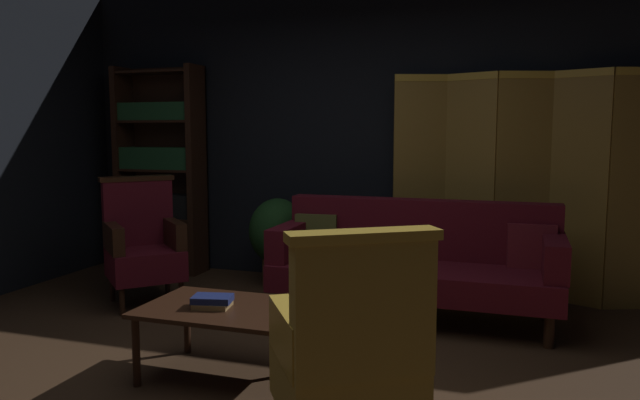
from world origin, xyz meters
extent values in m
plane|color=#3D2819|center=(0.00, 0.00, 0.00)|extent=(10.00, 10.00, 0.00)
cube|color=black|center=(0.00, 2.45, 1.40)|extent=(7.20, 0.10, 2.80)
cube|color=olive|center=(0.45, 2.23, 0.95)|extent=(0.44, 0.18, 1.90)
cube|color=gold|center=(0.45, 2.23, 1.87)|extent=(0.45, 0.19, 0.06)
cube|color=olive|center=(0.88, 2.22, 0.95)|extent=(0.44, 0.20, 1.90)
cube|color=gold|center=(0.88, 2.22, 1.87)|extent=(0.44, 0.21, 0.06)
cube|color=olive|center=(1.31, 2.21, 0.95)|extent=(0.44, 0.18, 1.90)
cube|color=gold|center=(1.31, 2.21, 1.87)|extent=(0.45, 0.19, 0.06)
cube|color=olive|center=(1.73, 2.19, 0.95)|extent=(0.43, 0.21, 1.90)
cube|color=gold|center=(1.73, 2.19, 1.87)|extent=(0.44, 0.22, 0.06)
cube|color=olive|center=(2.16, 2.18, 0.95)|extent=(0.44, 0.19, 1.90)
cube|color=black|center=(-2.57, 2.18, 1.02)|extent=(0.06, 0.32, 2.05)
cube|color=black|center=(-1.73, 2.18, 1.02)|extent=(0.06, 0.32, 2.05)
cube|color=black|center=(-2.15, 2.33, 1.02)|extent=(0.90, 0.02, 2.05)
cube|color=black|center=(-2.15, 2.18, 0.06)|extent=(0.86, 0.30, 0.02)
cube|color=black|center=(-2.15, 2.18, 0.54)|extent=(0.86, 0.30, 0.02)
cube|color=black|center=(-2.15, 2.16, 0.67)|extent=(0.78, 0.22, 0.23)
cube|color=black|center=(-2.15, 2.18, 1.02)|extent=(0.86, 0.30, 0.02)
cube|color=#1E4C28|center=(-2.15, 2.16, 1.15)|extent=(0.78, 0.22, 0.22)
cube|color=black|center=(-2.15, 2.18, 1.51)|extent=(0.86, 0.30, 0.02)
cube|color=#1E4C28|center=(-2.15, 2.16, 1.61)|extent=(0.78, 0.22, 0.17)
cube|color=black|center=(-2.15, 2.18, 1.99)|extent=(0.86, 0.30, 0.02)
cylinder|color=black|center=(-0.40, 1.05, 0.11)|extent=(0.07, 0.07, 0.22)
cylinder|color=black|center=(1.50, 1.05, 0.11)|extent=(0.07, 0.07, 0.22)
cylinder|color=black|center=(-0.40, 1.65, 0.11)|extent=(0.07, 0.07, 0.22)
cylinder|color=black|center=(1.50, 1.65, 0.11)|extent=(0.07, 0.07, 0.22)
cube|color=#4C0F19|center=(0.55, 1.35, 0.32)|extent=(2.10, 0.76, 0.20)
cube|color=#4C0F19|center=(0.55, 1.66, 0.65)|extent=(2.10, 0.18, 0.46)
cube|color=#4C0F19|center=(-0.43, 1.35, 0.55)|extent=(0.16, 0.68, 0.26)
cube|color=#4C0F19|center=(1.53, 1.35, 0.55)|extent=(0.16, 0.68, 0.26)
cube|color=#4C5123|center=(-0.28, 1.55, 0.57)|extent=(0.36, 0.18, 0.35)
cube|color=maroon|center=(1.38, 1.55, 0.57)|extent=(0.35, 0.16, 0.35)
cylinder|color=black|center=(-0.71, -0.31, 0.20)|extent=(0.04, 0.04, 0.39)
cylinder|color=black|center=(0.19, -0.31, 0.20)|extent=(0.04, 0.04, 0.39)
cylinder|color=black|center=(-0.71, 0.23, 0.20)|extent=(0.04, 0.04, 0.39)
cylinder|color=black|center=(0.19, 0.23, 0.20)|extent=(0.04, 0.04, 0.39)
cube|color=black|center=(-0.26, -0.04, 0.41)|extent=(1.00, 0.64, 0.03)
cube|color=#B79338|center=(0.60, -0.66, 0.34)|extent=(0.78, 0.78, 0.24)
cube|color=#B79338|center=(0.72, -0.85, 0.73)|extent=(0.53, 0.41, 0.54)
cube|color=gold|center=(0.72, -0.85, 1.02)|extent=(0.57, 0.44, 0.04)
cube|color=gold|center=(0.80, -0.53, 0.57)|extent=(0.35, 0.47, 0.22)
cube|color=gold|center=(0.40, -0.79, 0.57)|extent=(0.35, 0.47, 0.22)
cylinder|color=black|center=(-1.59, 0.75, 0.11)|extent=(0.04, 0.04, 0.22)
cylinder|color=black|center=(-1.27, 1.08, 0.11)|extent=(0.04, 0.04, 0.22)
cylinder|color=black|center=(-1.92, 1.07, 0.11)|extent=(0.04, 0.04, 0.22)
cylinder|color=black|center=(-1.60, 1.40, 0.11)|extent=(0.04, 0.04, 0.22)
cube|color=#4C0F19|center=(-1.59, 1.08, 0.34)|extent=(0.79, 0.79, 0.24)
cube|color=#4C0F19|center=(-1.76, 1.23, 0.73)|extent=(0.47, 0.49, 0.54)
cube|color=black|center=(-1.76, 1.23, 1.02)|extent=(0.51, 0.52, 0.04)
cube|color=black|center=(-1.76, 0.90, 0.57)|extent=(0.42, 0.41, 0.22)
cube|color=black|center=(-1.43, 1.25, 0.57)|extent=(0.42, 0.41, 0.22)
cylinder|color=brown|center=(-0.78, 1.94, 0.14)|extent=(0.28, 0.28, 0.28)
ellipsoid|color=#193D19|center=(-0.78, 1.94, 0.51)|extent=(0.52, 0.52, 0.60)
cube|color=#9E7A47|center=(-0.35, -0.08, 0.43)|extent=(0.22, 0.19, 0.03)
cube|color=navy|center=(-0.35, -0.08, 0.47)|extent=(0.25, 0.19, 0.04)
camera|label=1|loc=(1.27, -3.04, 1.42)|focal=33.77mm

